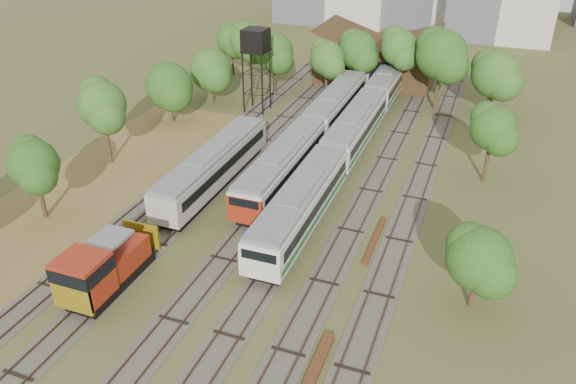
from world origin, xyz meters
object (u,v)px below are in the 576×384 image
at_px(railcar_red_set, 312,133).
at_px(shunter_locomotive, 101,270).
at_px(railcar_green_set, 355,129).
at_px(water_tower, 256,42).

height_order(railcar_red_set, shunter_locomotive, shunter_locomotive).
height_order(railcar_red_set, railcar_green_set, railcar_green_set).
distance_m(railcar_green_set, water_tower, 16.82).
bearing_deg(railcar_red_set, shunter_locomotive, -102.26).
bearing_deg(railcar_red_set, water_tower, 138.81).
xyz_separation_m(railcar_red_set, railcar_green_set, (4.00, 2.48, 0.03)).
height_order(railcar_red_set, water_tower, water_tower).
bearing_deg(shunter_locomotive, railcar_red_set, 77.74).
bearing_deg(railcar_green_set, shunter_locomotive, -108.39).
relative_size(railcar_green_set, shunter_locomotive, 6.41).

